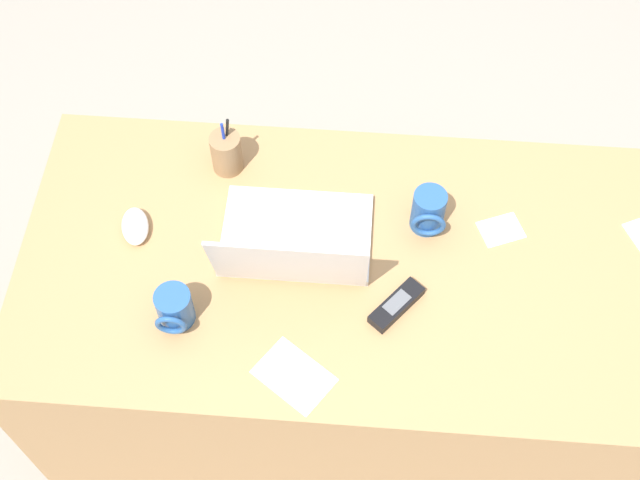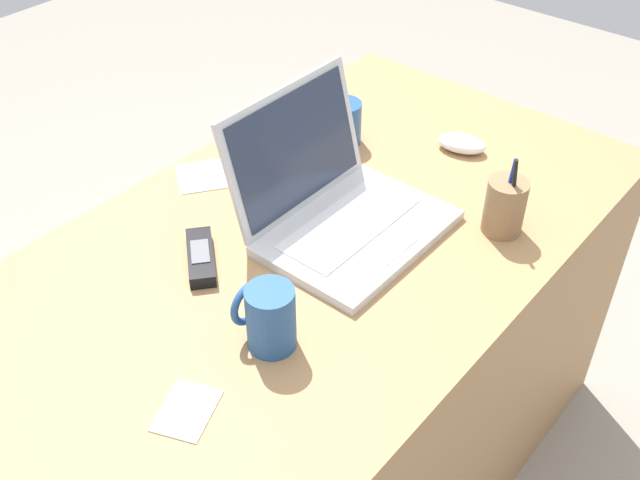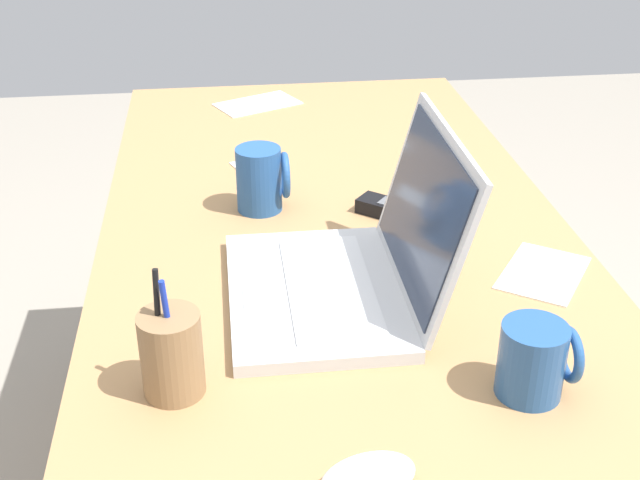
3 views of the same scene
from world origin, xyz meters
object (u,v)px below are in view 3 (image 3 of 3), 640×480
(pen_holder, at_px, (171,354))
(cordless_phone, at_px, (397,211))
(laptop, at_px, (350,266))
(coffee_mug_white, at_px, (262,179))
(coffee_mug_tall, at_px, (535,360))
(computer_mouse, at_px, (368,477))

(pen_holder, bearing_deg, cordless_phone, 139.53)
(laptop, xyz_separation_m, coffee_mug_white, (-0.29, -0.10, 0.01))
(coffee_mug_tall, bearing_deg, cordless_phone, -172.32)
(computer_mouse, distance_m, pen_holder, 0.27)
(coffee_mug_tall, relative_size, cordless_phone, 0.68)
(laptop, distance_m, coffee_mug_tall, 0.30)
(coffee_mug_tall, height_order, pen_holder, pen_holder)
(laptop, bearing_deg, coffee_mug_tall, 37.23)
(coffee_mug_tall, bearing_deg, computer_mouse, -58.85)
(laptop, distance_m, pen_holder, 0.30)
(laptop, distance_m, cordless_phone, 0.26)
(cordless_phone, relative_size, pen_holder, 0.83)
(coffee_mug_white, bearing_deg, computer_mouse, 5.61)
(laptop, relative_size, cordless_phone, 2.51)
(coffee_mug_white, xyz_separation_m, pen_holder, (0.47, -0.13, -0.00))
(cordless_phone, xyz_separation_m, pen_holder, (0.41, -0.35, 0.04))
(computer_mouse, height_order, coffee_mug_white, coffee_mug_white)
(laptop, xyz_separation_m, cordless_phone, (-0.23, 0.12, -0.04))
(coffee_mug_white, xyz_separation_m, coffee_mug_tall, (0.53, 0.28, -0.01))
(computer_mouse, distance_m, cordless_phone, 0.61)
(pen_holder, bearing_deg, computer_mouse, 46.95)
(laptop, bearing_deg, computer_mouse, -5.86)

